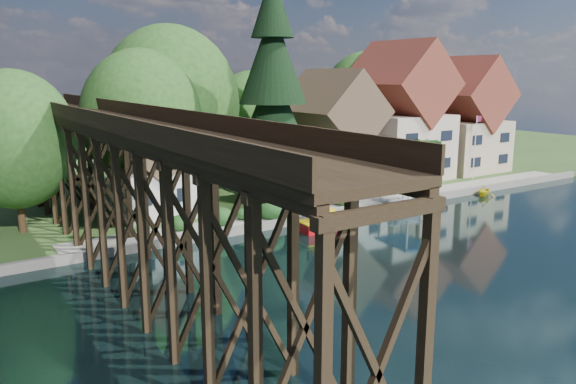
# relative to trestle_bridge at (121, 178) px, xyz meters

# --- Properties ---
(ground) EXTENTS (140.00, 140.00, 0.00)m
(ground) POSITION_rel_trestle_bridge_xyz_m (16.00, -5.17, -5.35)
(ground) COLOR black
(ground) RESTS_ON ground
(bank) EXTENTS (140.00, 52.00, 0.50)m
(bank) POSITION_rel_trestle_bridge_xyz_m (16.00, 28.83, -5.10)
(bank) COLOR #324D1E
(bank) RESTS_ON ground
(seawall) EXTENTS (60.00, 0.40, 0.62)m
(seawall) POSITION_rel_trestle_bridge_xyz_m (20.00, 2.83, -5.04)
(seawall) COLOR slate
(seawall) RESTS_ON ground
(promenade) EXTENTS (50.00, 2.60, 0.06)m
(promenade) POSITION_rel_trestle_bridge_xyz_m (22.00, 4.13, -4.82)
(promenade) COLOR gray
(promenade) RESTS_ON bank
(trestle_bridge) EXTENTS (4.12, 44.18, 9.30)m
(trestle_bridge) POSITION_rel_trestle_bridge_xyz_m (0.00, 0.00, 0.00)
(trestle_bridge) COLOR black
(trestle_bridge) RESTS_ON ground
(house_left) EXTENTS (7.64, 8.64, 11.02)m
(house_left) POSITION_rel_trestle_bridge_xyz_m (23.00, 10.83, -0.21)
(house_left) COLOR silver
(house_left) RESTS_ON bank
(house_center) EXTENTS (8.65, 9.18, 13.89)m
(house_center) POSITION_rel_trestle_bridge_xyz_m (32.00, 11.33, 1.07)
(house_center) COLOR #C8B19C
(house_center) RESTS_ON bank
(house_right) EXTENTS (8.15, 8.64, 12.45)m
(house_right) POSITION_rel_trestle_bridge_xyz_m (41.00, 10.83, 0.43)
(house_right) COLOR tan
(house_right) RESTS_ON bank
(shed) EXTENTS (5.09, 5.40, 7.85)m
(shed) POSITION_rel_trestle_bridge_xyz_m (5.00, 9.33, -1.52)
(shed) COLOR silver
(shed) RESTS_ON bank
(bg_trees) EXTENTS (49.90, 13.30, 10.57)m
(bg_trees) POSITION_rel_trestle_bridge_xyz_m (17.00, 16.08, 1.94)
(bg_trees) COLOR #382314
(bg_trees) RESTS_ON bank
(shrubs) EXTENTS (15.76, 2.47, 1.70)m
(shrubs) POSITION_rel_trestle_bridge_xyz_m (11.40, 4.09, -4.12)
(shrubs) COLOR #163B15
(shrubs) RESTS_ON bank
(conifer) EXTENTS (7.46, 7.46, 18.37)m
(conifer) POSITION_rel_trestle_bridge_xyz_m (14.77, 7.89, 4.00)
(conifer) COLOR #382314
(conifer) RESTS_ON bank
(palm_tree) EXTENTS (4.03, 4.03, 4.79)m
(palm_tree) POSITION_rel_trestle_bridge_xyz_m (29.43, 5.58, -0.67)
(palm_tree) COLOR #382314
(palm_tree) RESTS_ON bank
(flagpole) EXTENTS (0.99, 0.29, 6.44)m
(flagpole) POSITION_rel_trestle_bridge_xyz_m (37.79, 6.21, -0.90)
(flagpole) COLOR white
(flagpole) RESTS_ON bank
(tugboat) EXTENTS (3.00, 1.72, 2.13)m
(tugboat) POSITION_rel_trestle_bridge_xyz_m (14.14, 0.46, -4.71)
(tugboat) COLOR #B10B0F
(tugboat) RESTS_ON ground
(boat_white_a) EXTENTS (4.29, 3.81, 0.73)m
(boat_white_a) POSITION_rel_trestle_bridge_xyz_m (20.48, 1.56, -4.98)
(boat_white_a) COLOR white
(boat_white_a) RESTS_ON ground
(boat_canopy) EXTENTS (3.57, 4.58, 2.75)m
(boat_canopy) POSITION_rel_trestle_bridge_xyz_m (23.51, 1.45, -4.17)
(boat_canopy) COLOR white
(boat_canopy) RESTS_ON ground
(boat_yellow) EXTENTS (2.74, 2.55, 1.17)m
(boat_yellow) POSITION_rel_trestle_bridge_xyz_m (33.91, 1.79, -4.76)
(boat_yellow) COLOR yellow
(boat_yellow) RESTS_ON ground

